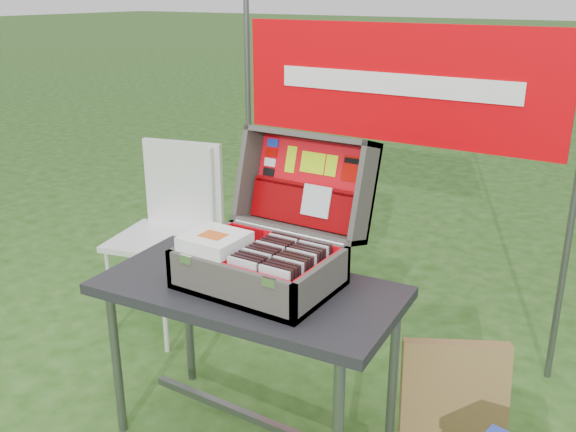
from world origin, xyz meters
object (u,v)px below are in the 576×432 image
Objects in this scene: table at (250,367)px; chair at (159,242)px; suitcase at (268,217)px; cardboard_box at (454,395)px.

table is 1.14× the size of chair.
suitcase reaches higher than cardboard_box.
chair is at bearing 148.77° from cardboard_box.
table is 0.60m from suitcase.
suitcase is 1.03m from cardboard_box.
chair is (-0.95, 0.52, 0.14)m from table.
cardboard_box is (0.63, 0.35, -0.73)m from suitcase.
chair is 1.64m from cardboard_box.
table is 1.09m from chair.
suitcase is 1.25× the size of cardboard_box.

